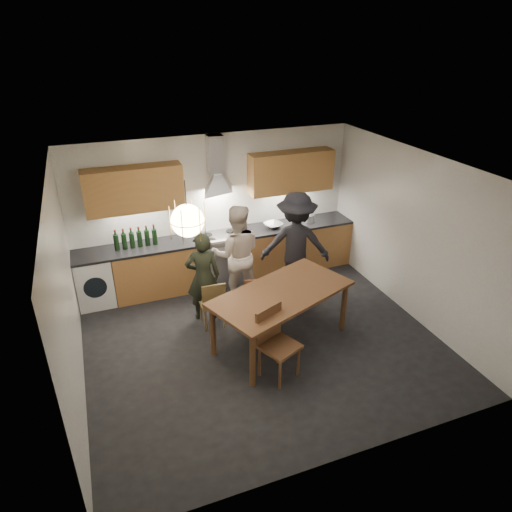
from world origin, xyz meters
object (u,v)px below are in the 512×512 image
object	(u,v)px
dining_table	(282,298)
wine_bottles	(136,237)
person_left	(203,277)
person_right	(296,244)
chair_front	(274,338)
person_mid	(237,254)
chair_back_left	(213,302)
mixing_bowl	(273,225)
stock_pot	(308,219)

from	to	relation	value
dining_table	wine_bottles	size ratio (longest dim) A/B	3.20
person_left	person_right	size ratio (longest dim) A/B	0.81
chair_front	person_mid	distance (m)	1.97
chair_back_left	person_left	xyz separation A→B (m)	(-0.05, 0.32, 0.28)
mixing_bowl	dining_table	bearing A→B (deg)	-109.58
dining_table	wine_bottles	bearing A→B (deg)	107.89
chair_front	wine_bottles	bearing A→B (deg)	92.70
chair_back_left	person_right	distance (m)	1.78
chair_front	person_left	size ratio (longest dim) A/B	0.68
dining_table	mixing_bowl	world-z (taller)	mixing_bowl
chair_back_left	wine_bottles	bearing A→B (deg)	-55.67
person_mid	wine_bottles	xyz separation A→B (m)	(-1.50, 0.75, 0.23)
chair_back_left	person_mid	world-z (taller)	person_mid
dining_table	chair_back_left	bearing A→B (deg)	117.93
mixing_bowl	person_left	bearing A→B (deg)	-146.88
person_mid	stock_pot	bearing A→B (deg)	-141.81
person_left	stock_pot	world-z (taller)	person_left
mixing_bowl	wine_bottles	world-z (taller)	wine_bottles
dining_table	person_left	distance (m)	1.34
chair_back_left	dining_table	bearing A→B (deg)	140.87
dining_table	stock_pot	size ratio (longest dim) A/B	11.05
chair_back_left	chair_front	bearing A→B (deg)	111.37
person_left	wine_bottles	size ratio (longest dim) A/B	2.08
chair_front	person_right	distance (m)	2.22
person_mid	person_right	size ratio (longest dim) A/B	0.94
chair_back_left	person_mid	xyz separation A→B (m)	(0.61, 0.65, 0.39)
person_left	dining_table	bearing A→B (deg)	139.48
mixing_bowl	stock_pot	distance (m)	0.71
person_mid	person_right	distance (m)	1.02
dining_table	chair_front	bearing A→B (deg)	-142.33
person_mid	stock_pot	size ratio (longest dim) A/B	8.34
dining_table	stock_pot	world-z (taller)	stock_pot
person_right	wine_bottles	bearing A→B (deg)	4.48
mixing_bowl	stock_pot	size ratio (longest dim) A/B	1.62
dining_table	person_right	distance (m)	1.52
person_mid	person_left	bearing A→B (deg)	42.26
person_right	wine_bottles	distance (m)	2.66
chair_front	wine_bottles	distance (m)	3.05
chair_back_left	chair_front	world-z (taller)	chair_front
person_right	mixing_bowl	bearing A→B (deg)	-61.73
person_left	person_right	world-z (taller)	person_right
chair_back_left	chair_front	size ratio (longest dim) A/B	0.80
chair_front	stock_pot	xyz separation A→B (m)	(1.80, 2.64, 0.40)
person_right	wine_bottles	size ratio (longest dim) A/B	2.57
stock_pot	dining_table	bearing A→B (deg)	-125.13
wine_bottles	chair_back_left	bearing A→B (deg)	-57.48
dining_table	wine_bottles	world-z (taller)	wine_bottles
person_right	stock_pot	distance (m)	1.01
stock_pot	wine_bottles	bearing A→B (deg)	179.03
dining_table	person_right	size ratio (longest dim) A/B	1.24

